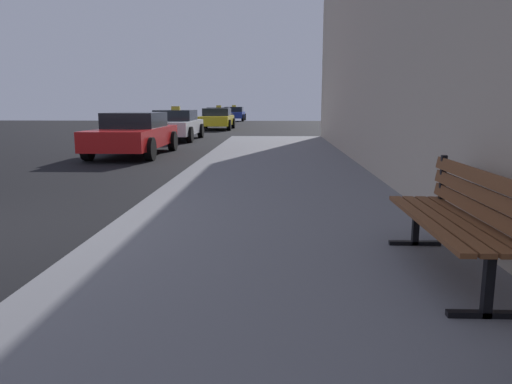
# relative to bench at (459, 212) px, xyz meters

# --- Properties ---
(sidewalk) EXTENTS (4.00, 32.00, 0.15)m
(sidewalk) POSITION_rel_bench_xyz_m (-1.39, 1.25, -0.59)
(sidewalk) COLOR slate
(sidewalk) RESTS_ON ground_plane
(bench) EXTENTS (0.51, 1.89, 0.89)m
(bench) POSITION_rel_bench_xyz_m (0.00, 0.00, 0.00)
(bench) COLOR brown
(bench) RESTS_ON sidewalk
(car_red) EXTENTS (1.94, 4.56, 1.27)m
(car_red) POSITION_rel_bench_xyz_m (-5.74, 10.64, -0.02)
(car_red) COLOR red
(car_red) RESTS_ON ground_plane
(car_white) EXTENTS (1.98, 4.49, 1.43)m
(car_white) POSITION_rel_bench_xyz_m (-5.80, 16.94, -0.02)
(car_white) COLOR white
(car_white) RESTS_ON ground_plane
(car_yellow) EXTENTS (1.98, 4.29, 1.27)m
(car_yellow) POSITION_rel_bench_xyz_m (-5.08, 25.77, -0.02)
(car_yellow) COLOR yellow
(car_yellow) RESTS_ON ground_plane
(car_black) EXTENTS (2.03, 4.14, 1.43)m
(car_black) POSITION_rel_bench_xyz_m (-5.80, 32.84, -0.02)
(car_black) COLOR black
(car_black) RESTS_ON ground_plane
(car_blue) EXTENTS (2.05, 4.30, 1.43)m
(car_blue) POSITION_rel_bench_xyz_m (-5.36, 41.09, -0.02)
(car_blue) COLOR #233899
(car_blue) RESTS_ON ground_plane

